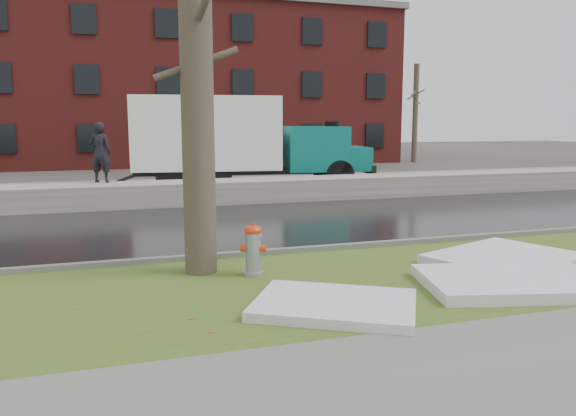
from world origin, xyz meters
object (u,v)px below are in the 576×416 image
object	(u,v)px
fire_hydrant	(253,247)
tree	(196,68)
worker	(100,152)
box_truck	(236,140)

from	to	relation	value
fire_hydrant	tree	world-z (taller)	tree
tree	worker	xyz separation A→B (m)	(-1.65, 9.21, -1.82)
fire_hydrant	box_truck	world-z (taller)	box_truck
tree	box_truck	xyz separation A→B (m)	(3.52, 12.70, -1.58)
tree	box_truck	world-z (taller)	tree
fire_hydrant	box_truck	bearing A→B (deg)	100.96
box_truck	fire_hydrant	bearing A→B (deg)	-93.35
fire_hydrant	box_truck	distance (m)	13.54
tree	worker	distance (m)	9.53
fire_hydrant	worker	size ratio (longest dim) A/B	0.48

